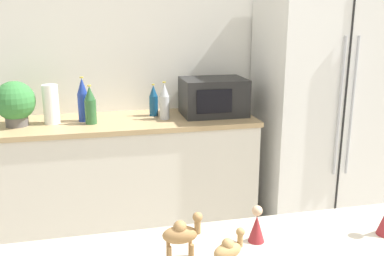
% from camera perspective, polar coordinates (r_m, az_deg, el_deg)
% --- Properties ---
extents(wall_back, '(8.00, 0.06, 2.55)m').
position_cam_1_polar(wall_back, '(3.51, -1.37, 8.69)').
color(wall_back, white).
rests_on(wall_back, ground_plane).
extents(back_counter, '(1.89, 0.63, 0.91)m').
position_cam_1_polar(back_counter, '(3.32, -8.27, -6.45)').
color(back_counter, silver).
rests_on(back_counter, ground_plane).
extents(refrigerator, '(0.95, 0.70, 1.84)m').
position_cam_1_polar(refrigerator, '(3.57, 16.70, 2.38)').
color(refrigerator, white).
rests_on(refrigerator, ground_plane).
extents(potted_plant, '(0.27, 0.27, 0.31)m').
position_cam_1_polar(potted_plant, '(3.17, -22.53, 3.17)').
color(potted_plant, '#595451').
rests_on(potted_plant, back_counter).
extents(paper_towel_roll, '(0.11, 0.11, 0.28)m').
position_cam_1_polar(paper_towel_roll, '(3.17, -18.30, 3.02)').
color(paper_towel_roll, white).
rests_on(paper_towel_roll, back_counter).
extents(microwave, '(0.48, 0.37, 0.28)m').
position_cam_1_polar(microwave, '(3.28, 2.86, 4.20)').
color(microwave, black).
rests_on(microwave, back_counter).
extents(back_bottle_0, '(0.07, 0.07, 0.24)m').
position_cam_1_polar(back_bottle_0, '(3.26, -5.15, 3.64)').
color(back_bottle_0, navy).
rests_on(back_bottle_0, back_counter).
extents(back_bottle_1, '(0.07, 0.07, 0.28)m').
position_cam_1_polar(back_bottle_1, '(3.14, -3.70, 3.56)').
color(back_bottle_1, '#B2B7BC').
rests_on(back_bottle_1, back_counter).
extents(back_bottle_2, '(0.08, 0.08, 0.28)m').
position_cam_1_polar(back_bottle_2, '(3.08, -13.40, 2.94)').
color(back_bottle_2, '#2D6033').
rests_on(back_bottle_2, back_counter).
extents(back_bottle_3, '(0.08, 0.08, 0.32)m').
position_cam_1_polar(back_bottle_3, '(3.17, -14.34, 3.63)').
color(back_bottle_3, navy).
rests_on(back_bottle_3, back_counter).
extents(camel_figurine, '(0.10, 0.07, 0.13)m').
position_cam_1_polar(camel_figurine, '(1.19, 4.93, -15.83)').
color(camel_figurine, '#A87F4C').
rests_on(camel_figurine, bar_counter).
extents(camel_figurine_second, '(0.12, 0.06, 0.14)m').
position_cam_1_polar(camel_figurine_second, '(1.24, -1.37, -13.87)').
color(camel_figurine_second, olive).
rests_on(camel_figurine_second, bar_counter).
extents(wise_man_figurine_purple, '(0.05, 0.05, 0.12)m').
position_cam_1_polar(wise_man_figurine_purple, '(1.36, 8.62, -12.80)').
color(wise_man_figurine_purple, maroon).
rests_on(wise_man_figurine_purple, bar_counter).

